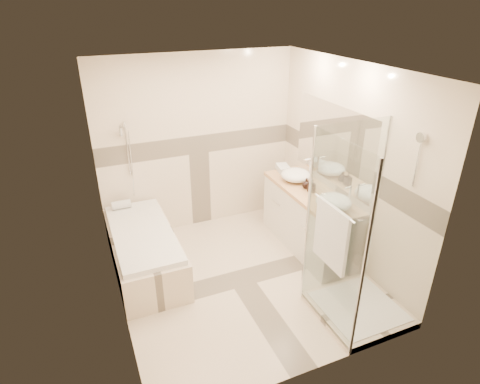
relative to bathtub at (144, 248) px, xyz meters
name	(u,v)px	position (x,y,z in m)	size (l,w,h in m)	color
room	(245,184)	(1.08, -0.64, 0.95)	(2.82, 3.02, 2.52)	beige
bathtub	(144,248)	(0.00, 0.00, 0.00)	(0.75, 1.70, 0.56)	beige
vanity	(309,219)	(2.15, -0.35, 0.12)	(0.58, 1.62, 0.85)	silver
shower_enclosure	(350,274)	(1.86, -1.62, 0.20)	(0.96, 0.93, 2.04)	beige
vessel_sink_near	(296,175)	(2.13, 0.01, 0.62)	(0.41, 0.41, 0.16)	white
vessel_sink_far	(334,202)	(2.13, -0.87, 0.63)	(0.42, 0.42, 0.17)	white
faucet_near	(310,166)	(2.34, 0.01, 0.72)	(0.12, 0.03, 0.30)	silver
faucet_far	(349,194)	(2.35, -0.87, 0.69)	(0.11, 0.03, 0.26)	silver
amenity_bottle_a	(312,186)	(2.13, -0.38, 0.63)	(0.08, 0.08, 0.18)	black
amenity_bottle_b	(306,183)	(2.13, -0.26, 0.61)	(0.11, 0.11, 0.14)	black
folded_towels	(283,168)	(2.13, 0.37, 0.58)	(0.16, 0.26, 0.08)	silver
rolled_towel	(121,205)	(-0.14, 0.69, 0.31)	(0.11, 0.11, 0.25)	silver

